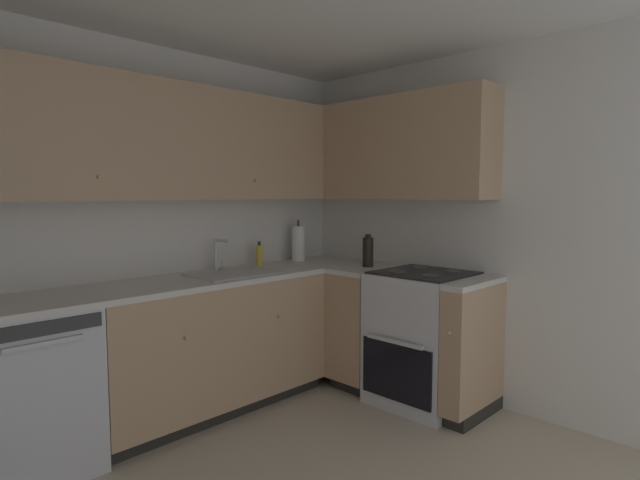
{
  "coord_description": "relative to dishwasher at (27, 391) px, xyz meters",
  "views": [
    {
      "loc": [
        -1.45,
        -1.44,
        1.47
      ],
      "look_at": [
        0.96,
        0.91,
        1.16
      ],
      "focal_mm": 28.68,
      "sensor_mm": 36.0,
      "label": 1
    }
  ],
  "objects": [
    {
      "name": "wall_back",
      "position": [
        0.67,
        0.33,
        0.78
      ],
      "size": [
        3.81,
        0.05,
        2.45
      ],
      "primitive_type": "cube",
      "color": "silver",
      "rests_on": "ground_plane"
    },
    {
      "name": "wall_right",
      "position": [
        2.55,
        -1.46,
        0.78
      ],
      "size": [
        0.05,
        3.61,
        2.45
      ],
      "primitive_type": "cube",
      "color": "silver",
      "rests_on": "ground_plane"
    },
    {
      "name": "dishwasher",
      "position": [
        0.0,
        0.0,
        0.0
      ],
      "size": [
        0.6,
        0.63,
        0.88
      ],
      "color": "silver",
      "rests_on": "ground_plane"
    },
    {
      "name": "lower_cabinets_back",
      "position": [
        1.12,
        0.0,
        0.0
      ],
      "size": [
        1.62,
        0.62,
        0.88
      ],
      "color": "tan",
      "rests_on": "ground_plane"
    },
    {
      "name": "countertop_back",
      "position": [
        1.11,
        0.0,
        0.46
      ],
      "size": [
        2.83,
        0.6,
        0.03
      ],
      "primitive_type": "cube",
      "color": "beige",
      "rests_on": "lower_cabinets_back"
    },
    {
      "name": "lower_cabinets_right",
      "position": [
        2.23,
        -0.74,
        0.0
      ],
      "size": [
        0.62,
        1.13,
        0.88
      ],
      "color": "tan",
      "rests_on": "ground_plane"
    },
    {
      "name": "countertop_right",
      "position": [
        2.23,
        -0.74,
        0.46
      ],
      "size": [
        0.6,
        1.13,
        0.03
      ],
      "color": "beige",
      "rests_on": "lower_cabinets_right"
    },
    {
      "name": "oven_range",
      "position": [
        2.25,
        -0.96,
        0.02
      ],
      "size": [
        0.68,
        0.62,
        1.07
      ],
      "color": "silver",
      "rests_on": "ground_plane"
    },
    {
      "name": "upper_cabinets_back",
      "position": [
        0.95,
        0.14,
        1.36
      ],
      "size": [
        2.51,
        0.34,
        0.74
      ],
      "color": "tan"
    },
    {
      "name": "upper_cabinets_right",
      "position": [
        2.37,
        -0.54,
        1.36
      ],
      "size": [
        0.32,
        1.67,
        0.74
      ],
      "color": "tan"
    },
    {
      "name": "sink",
      "position": [
        1.32,
        -0.03,
        0.44
      ],
      "size": [
        0.61,
        0.4,
        0.1
      ],
      "color": "#B7B7BC",
      "rests_on": "countertop_back"
    },
    {
      "name": "faucet",
      "position": [
        1.32,
        0.18,
        0.61
      ],
      "size": [
        0.07,
        0.16,
        0.23
      ],
      "color": "silver",
      "rests_on": "countertop_back"
    },
    {
      "name": "soap_bottle",
      "position": [
        1.7,
        0.18,
        0.56
      ],
      "size": [
        0.05,
        0.05,
        0.19
      ],
      "color": "gold",
      "rests_on": "countertop_back"
    },
    {
      "name": "paper_towel_roll",
      "position": [
        2.1,
        0.16,
        0.62
      ],
      "size": [
        0.11,
        0.11,
        0.35
      ],
      "color": "white",
      "rests_on": "countertop_back"
    },
    {
      "name": "oil_bottle",
      "position": [
        2.23,
        -0.47,
        0.59
      ],
      "size": [
        0.08,
        0.08,
        0.25
      ],
      "color": "black",
      "rests_on": "countertop_right"
    }
  ]
}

